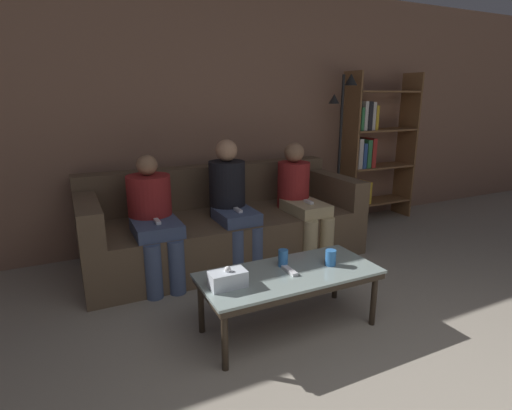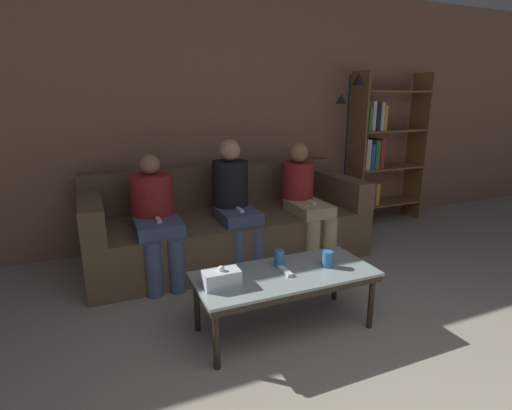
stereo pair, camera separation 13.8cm
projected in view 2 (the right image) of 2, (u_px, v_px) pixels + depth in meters
The scene contains 12 objects.
wall_back at pixel (207, 117), 4.07m from camera, with size 12.00×0.06×2.60m.
couch at pixel (227, 226), 3.83m from camera, with size 2.56×0.99×0.84m.
coffee_table at pixel (285, 278), 2.58m from camera, with size 1.17×0.52×0.41m.
cup_near_left at pixel (328, 259), 2.65m from camera, with size 0.07×0.07×0.11m.
cup_near_right at pixel (279, 258), 2.64m from camera, with size 0.06×0.06×0.12m.
tissue_box at pixel (222, 278), 2.37m from camera, with size 0.22×0.12×0.13m.
game_remote at pixel (285, 271), 2.56m from camera, with size 0.04×0.15×0.02m.
bookshelf at pixel (379, 151), 4.75m from camera, with size 0.94×0.32×1.78m.
standing_lamp at pixel (348, 138), 4.37m from camera, with size 0.31×0.26×1.74m.
seated_person_left_end at pixel (155, 213), 3.30m from camera, with size 0.36×0.68×1.05m.
seated_person_mid_left at pixel (234, 200), 3.56m from camera, with size 0.33×0.63×1.14m.
seated_person_mid_right at pixel (304, 197), 3.81m from camera, with size 0.31×0.69×1.08m.
Camera 2 is at (-1.18, -0.35, 1.51)m, focal length 28.00 mm.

